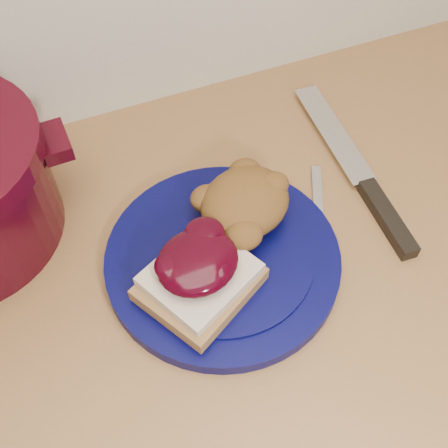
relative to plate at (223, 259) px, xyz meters
name	(u,v)px	position (x,y,z in m)	size (l,w,h in m)	color
base_cabinet	(195,402)	(-0.05, 0.01, -0.48)	(4.00, 0.60, 0.86)	beige
plate	(223,259)	(0.00, 0.00, 0.00)	(0.28, 0.28, 0.02)	#04053D
sandwich	(199,274)	(-0.04, -0.03, 0.04)	(0.15, 0.15, 0.06)	olive
stuffing_mound	(245,202)	(0.05, 0.04, 0.04)	(0.11, 0.10, 0.06)	brown
chef_knife	(371,193)	(0.22, 0.02, 0.00)	(0.05, 0.32, 0.02)	black
butter_knife	(319,214)	(0.14, 0.02, -0.01)	(0.16, 0.01, 0.00)	silver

